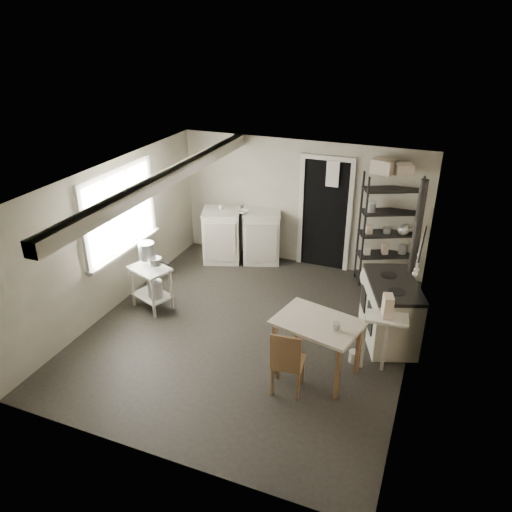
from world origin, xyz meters
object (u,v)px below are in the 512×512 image
at_px(base_cabinets, 242,237).
at_px(stove, 390,312).
at_px(chair, 288,357).
at_px(prep_table, 151,285).
at_px(flour_sack, 371,276).
at_px(stockpot, 147,251).
at_px(work_table, 316,349).
at_px(shelf_rack, 387,231).

relative_size(base_cabinets, stove, 1.29).
height_order(base_cabinets, chair, base_cabinets).
xyz_separation_m(stove, chair, (-0.99, -1.56, 0.04)).
height_order(prep_table, flour_sack, prep_table).
height_order(stockpot, base_cabinets, stockpot).
relative_size(prep_table, work_table, 0.68).
relative_size(base_cabinets, chair, 1.66).
bearing_deg(prep_table, stove, 8.24).
bearing_deg(stockpot, shelf_rack, 32.88).
bearing_deg(base_cabinets, flour_sack, -25.34).
xyz_separation_m(base_cabinets, work_table, (2.20, -2.73, -0.08)).
height_order(base_cabinets, flour_sack, base_cabinets).
bearing_deg(shelf_rack, work_table, -123.07).
height_order(stove, chair, chair).
bearing_deg(base_cabinets, stove, -48.20).
distance_m(chair, flour_sack, 2.98).
bearing_deg(flour_sack, prep_table, -148.86).
bearing_deg(work_table, stockpot, 166.40).
distance_m(base_cabinets, flour_sack, 2.49).
relative_size(stove, work_table, 1.11).
bearing_deg(stove, shelf_rack, 81.20).
relative_size(prep_table, chair, 0.78).
relative_size(stockpot, shelf_rack, 0.14).
bearing_deg(base_cabinets, stockpot, -129.36).
distance_m(stockpot, chair, 2.95).
bearing_deg(shelf_rack, flour_sack, -135.52).
height_order(stove, work_table, stove).
height_order(base_cabinets, stove, base_cabinets).
xyz_separation_m(base_cabinets, chair, (1.97, -3.16, 0.02)).
relative_size(stockpot, base_cabinets, 0.18).
bearing_deg(chair, base_cabinets, 116.65).
relative_size(base_cabinets, shelf_rack, 0.77).
distance_m(stockpot, base_cabinets, 2.20).
height_order(prep_table, chair, chair).
xyz_separation_m(prep_table, chair, (2.60, -1.04, 0.08)).
relative_size(prep_table, stockpot, 2.63).
xyz_separation_m(base_cabinets, stove, (2.96, -1.60, -0.02)).
distance_m(prep_table, chair, 2.81).
bearing_deg(flour_sack, shelf_rack, 69.38).
bearing_deg(chair, stove, 52.49).
bearing_deg(prep_table, work_table, -12.24).
xyz_separation_m(stockpot, base_cabinets, (0.72, 2.03, -0.48)).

